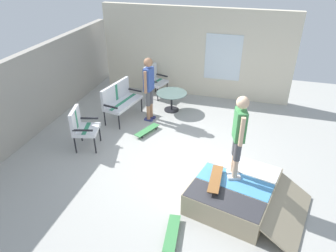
{
  "coord_description": "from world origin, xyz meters",
  "views": [
    {
      "loc": [
        -5.66,
        -1.32,
        4.27
      ],
      "look_at": [
        0.29,
        0.38,
        0.7
      ],
      "focal_mm": 33.23,
      "sensor_mm": 36.0,
      "label": 1
    }
  ],
  "objects_px": {
    "person_watching": "(149,84)",
    "skateboard_by_bench": "(147,130)",
    "patio_bench": "(120,98)",
    "patio_chair_near_house": "(153,78)",
    "skate_ramp": "(235,191)",
    "patio_table": "(172,98)",
    "person_skater": "(239,133)",
    "skateboard_on_ramp": "(215,179)",
    "patio_chair_by_wall": "(81,125)",
    "skateboard_spare": "(172,233)"
  },
  "relations": [
    {
      "from": "patio_chair_by_wall",
      "to": "skateboard_spare",
      "type": "xyz_separation_m",
      "value": [
        -2.06,
        -2.8,
        -0.53
      ]
    },
    {
      "from": "patio_bench",
      "to": "person_watching",
      "type": "relative_size",
      "value": 0.74
    },
    {
      "from": "patio_chair_by_wall",
      "to": "skateboard_spare",
      "type": "relative_size",
      "value": 1.25
    },
    {
      "from": "patio_table",
      "to": "skateboard_on_ramp",
      "type": "height_order",
      "value": "skateboard_on_ramp"
    },
    {
      "from": "patio_chair_by_wall",
      "to": "skateboard_on_ramp",
      "type": "distance_m",
      "value": 3.51
    },
    {
      "from": "patio_chair_by_wall",
      "to": "patio_table",
      "type": "relative_size",
      "value": 1.13
    },
    {
      "from": "person_watching",
      "to": "person_skater",
      "type": "relative_size",
      "value": 1.08
    },
    {
      "from": "patio_table",
      "to": "skateboard_spare",
      "type": "distance_m",
      "value": 4.74
    },
    {
      "from": "skate_ramp",
      "to": "person_skater",
      "type": "height_order",
      "value": "person_skater"
    },
    {
      "from": "patio_table",
      "to": "person_watching",
      "type": "height_order",
      "value": "person_watching"
    },
    {
      "from": "skate_ramp",
      "to": "skateboard_spare",
      "type": "xyz_separation_m",
      "value": [
        -1.17,
        0.93,
        -0.15
      ]
    },
    {
      "from": "patio_table",
      "to": "patio_bench",
      "type": "bearing_deg",
      "value": 123.24
    },
    {
      "from": "person_watching",
      "to": "skateboard_by_bench",
      "type": "xyz_separation_m",
      "value": [
        -0.75,
        -0.17,
        -0.98
      ]
    },
    {
      "from": "patio_bench",
      "to": "patio_chair_near_house",
      "type": "distance_m",
      "value": 1.76
    },
    {
      "from": "patio_chair_by_wall",
      "to": "skateboard_spare",
      "type": "distance_m",
      "value": 3.52
    },
    {
      "from": "patio_table",
      "to": "person_skater",
      "type": "xyz_separation_m",
      "value": [
        -3.24,
        -2.11,
        1.04
      ]
    },
    {
      "from": "skate_ramp",
      "to": "skateboard_by_bench",
      "type": "relative_size",
      "value": 2.9
    },
    {
      "from": "patio_bench",
      "to": "skateboard_spare",
      "type": "bearing_deg",
      "value": -145.69
    },
    {
      "from": "patio_bench",
      "to": "person_skater",
      "type": "relative_size",
      "value": 0.8
    },
    {
      "from": "patio_bench",
      "to": "skateboard_by_bench",
      "type": "bearing_deg",
      "value": -121.58
    },
    {
      "from": "person_watching",
      "to": "skateboard_on_ramp",
      "type": "xyz_separation_m",
      "value": [
        -2.82,
        -2.25,
        -0.5
      ]
    },
    {
      "from": "skateboard_spare",
      "to": "skateboard_on_ramp",
      "type": "distance_m",
      "value": 1.25
    },
    {
      "from": "skateboard_spare",
      "to": "skateboard_on_ramp",
      "type": "relative_size",
      "value": 1.02
    },
    {
      "from": "skate_ramp",
      "to": "skateboard_spare",
      "type": "relative_size",
      "value": 2.89
    },
    {
      "from": "patio_bench",
      "to": "person_skater",
      "type": "xyz_separation_m",
      "value": [
        -2.4,
        -3.39,
        0.83
      ]
    },
    {
      "from": "patio_chair_near_house",
      "to": "person_watching",
      "type": "bearing_deg",
      "value": -165.78
    },
    {
      "from": "patio_table",
      "to": "person_skater",
      "type": "relative_size",
      "value": 0.54
    },
    {
      "from": "patio_table",
      "to": "skateboard_on_ramp",
      "type": "bearing_deg",
      "value": -152.93
    },
    {
      "from": "patio_bench",
      "to": "person_watching",
      "type": "bearing_deg",
      "value": -81.55
    },
    {
      "from": "skateboard_spare",
      "to": "skateboard_by_bench",
      "type": "bearing_deg",
      "value": 26.24
    },
    {
      "from": "skate_ramp",
      "to": "person_watching",
      "type": "bearing_deg",
      "value": 44.49
    },
    {
      "from": "person_watching",
      "to": "patio_chair_near_house",
      "type": "bearing_deg",
      "value": 14.22
    },
    {
      "from": "person_skater",
      "to": "skateboard_spare",
      "type": "bearing_deg",
      "value": 147.13
    },
    {
      "from": "person_watching",
      "to": "person_skater",
      "type": "height_order",
      "value": "person_skater"
    },
    {
      "from": "skate_ramp",
      "to": "skateboard_on_ramp",
      "type": "distance_m",
      "value": 0.52
    },
    {
      "from": "patio_table",
      "to": "skateboard_by_bench",
      "type": "relative_size",
      "value": 1.1
    },
    {
      "from": "person_watching",
      "to": "person_skater",
      "type": "bearing_deg",
      "value": -134.68
    },
    {
      "from": "patio_chair_near_house",
      "to": "skateboard_on_ramp",
      "type": "distance_m",
      "value": 5.14
    },
    {
      "from": "skateboard_on_ramp",
      "to": "skate_ramp",
      "type": "bearing_deg",
      "value": -68.95
    },
    {
      "from": "skate_ramp",
      "to": "patio_bench",
      "type": "relative_size",
      "value": 1.78
    },
    {
      "from": "patio_chair_by_wall",
      "to": "skate_ramp",
      "type": "bearing_deg",
      "value": -103.46
    },
    {
      "from": "skateboard_by_bench",
      "to": "skateboard_on_ramp",
      "type": "height_order",
      "value": "skateboard_on_ramp"
    },
    {
      "from": "skate_ramp",
      "to": "patio_chair_near_house",
      "type": "relative_size",
      "value": 2.32
    },
    {
      "from": "patio_chair_by_wall",
      "to": "patio_table",
      "type": "bearing_deg",
      "value": -31.72
    },
    {
      "from": "person_skater",
      "to": "skateboard_on_ramp",
      "type": "distance_m",
      "value": 0.97
    },
    {
      "from": "patio_bench",
      "to": "skateboard_by_bench",
      "type": "xyz_separation_m",
      "value": [
        -0.62,
        -1.01,
        -0.53
      ]
    },
    {
      "from": "patio_chair_near_house",
      "to": "skateboard_spare",
      "type": "bearing_deg",
      "value": -158.83
    },
    {
      "from": "person_skater",
      "to": "person_watching",
      "type": "bearing_deg",
      "value": 45.32
    },
    {
      "from": "person_watching",
      "to": "skateboard_spare",
      "type": "xyz_separation_m",
      "value": [
        -3.84,
        -1.7,
        -0.98
      ]
    },
    {
      "from": "patio_bench",
      "to": "patio_chair_by_wall",
      "type": "relative_size",
      "value": 1.3
    }
  ]
}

